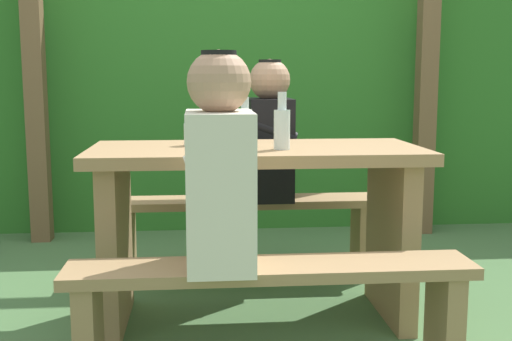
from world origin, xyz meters
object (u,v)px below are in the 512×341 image
at_px(cell_phone, 215,142).
at_px(bottle_right, 282,126).
at_px(picnic_table, 256,204).
at_px(bottle_left, 245,126).
at_px(person_white_shirt, 220,168).
at_px(drinking_glass, 192,134).
at_px(person_black_coat, 270,135).
at_px(bench_near, 271,298).
at_px(bench_far, 246,221).

bearing_deg(cell_phone, bottle_right, -64.61).
bearing_deg(picnic_table, bottle_left, -148.19).
relative_size(person_white_shirt, bottle_left, 3.39).
bearing_deg(cell_phone, drinking_glass, -162.74).
height_order(person_black_coat, drinking_glass, person_black_coat).
relative_size(person_black_coat, bottle_left, 3.39).
bearing_deg(bench_near, person_white_shirt, 178.90).
bearing_deg(drinking_glass, person_black_coat, 52.08).
xyz_separation_m(picnic_table, drinking_glass, (-0.27, 0.08, 0.30)).
relative_size(person_black_coat, drinking_glass, 7.54).
distance_m(person_white_shirt, bottle_right, 0.56).
height_order(bench_near, drinking_glass, drinking_glass).
xyz_separation_m(picnic_table, bottle_left, (-0.05, -0.03, 0.34)).
bearing_deg(bench_near, bench_far, 90.00).
distance_m(bench_far, bottle_left, 0.83).
height_order(picnic_table, drinking_glass, drinking_glass).
xyz_separation_m(bench_far, cell_phone, (-0.17, -0.43, 0.46)).
height_order(person_black_coat, bottle_left, person_black_coat).
distance_m(bottle_left, cell_phone, 0.24).
xyz_separation_m(picnic_table, cell_phone, (-0.17, 0.16, 0.25)).
distance_m(bench_near, bench_far, 1.18).
relative_size(picnic_table, person_black_coat, 1.95).
xyz_separation_m(bench_far, drinking_glass, (-0.27, -0.51, 0.50)).
height_order(bench_far, bottle_right, bottle_right).
height_order(bottle_left, cell_phone, bottle_left).
xyz_separation_m(drinking_glass, bottle_left, (0.22, -0.11, 0.04)).
distance_m(bench_near, bottle_right, 0.74).
xyz_separation_m(bench_far, person_white_shirt, (-0.17, -1.17, 0.45)).
bearing_deg(drinking_glass, bottle_left, -25.75).
xyz_separation_m(drinking_glass, bottle_right, (0.37, -0.18, 0.05)).
height_order(bench_far, drinking_glass, drinking_glass).
xyz_separation_m(bench_far, bottle_left, (-0.05, -0.62, 0.55)).
distance_m(picnic_table, bench_near, 0.62).
height_order(bench_near, person_white_shirt, person_white_shirt).
bearing_deg(picnic_table, drinking_glass, 164.13).
height_order(picnic_table, person_white_shirt, person_white_shirt).
height_order(drinking_glass, cell_phone, drinking_glass).
xyz_separation_m(person_black_coat, bottle_right, (-0.03, -0.69, 0.10)).
bearing_deg(bottle_left, bench_near, -84.99).
height_order(bench_near, bottle_left, bottle_left).
distance_m(bench_near, cell_phone, 0.89).
bearing_deg(picnic_table, person_black_coat, 78.15).
bearing_deg(person_black_coat, drinking_glass, -127.92).
relative_size(bench_near, bottle_left, 6.59).
relative_size(bench_near, drinking_glass, 14.67).
distance_m(picnic_table, person_black_coat, 0.64).
xyz_separation_m(bottle_left, bottle_right, (0.15, -0.07, 0.00)).
relative_size(person_white_shirt, drinking_glass, 7.54).
height_order(person_white_shirt, person_black_coat, same).
relative_size(person_white_shirt, person_black_coat, 1.00).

